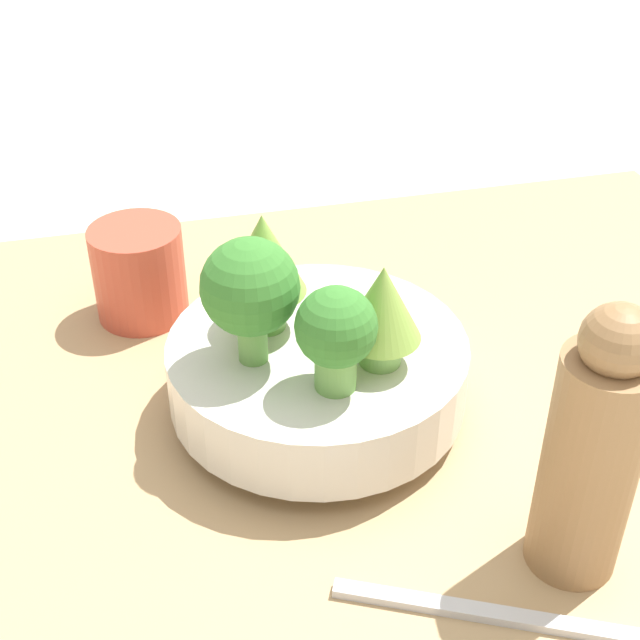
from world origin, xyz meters
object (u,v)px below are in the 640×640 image
object	(u,v)px
cup	(139,272)
fork	(495,615)
bowl	(320,373)
pepper_mill	(593,451)

from	to	relation	value
cup	fork	world-z (taller)	cup
cup	fork	size ratio (longest dim) A/B	0.47
bowl	fork	size ratio (longest dim) A/B	1.23
bowl	pepper_mill	bearing A→B (deg)	-55.43
fork	bowl	bearing A→B (deg)	105.22
pepper_mill	fork	world-z (taller)	pepper_mill
fork	pepper_mill	bearing A→B (deg)	26.96
cup	pepper_mill	world-z (taller)	pepper_mill
bowl	pepper_mill	size ratio (longest dim) A/B	1.16
bowl	pepper_mill	distance (m)	0.21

